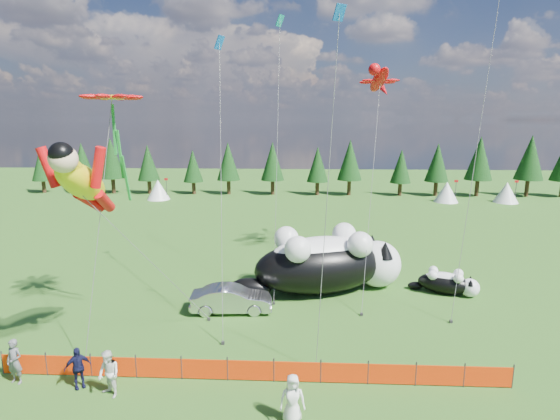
# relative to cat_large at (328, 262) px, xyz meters

# --- Properties ---
(ground) EXTENTS (160.00, 160.00, 0.00)m
(ground) POSITION_rel_cat_large_xyz_m (-3.88, -7.32, -2.00)
(ground) COLOR #183D0B
(ground) RESTS_ON ground
(safety_fence) EXTENTS (22.06, 0.06, 1.10)m
(safety_fence) POSITION_rel_cat_large_xyz_m (-3.88, -10.32, -1.50)
(safety_fence) COLOR #262626
(safety_fence) RESTS_ON ground
(tree_line) EXTENTS (90.00, 4.00, 8.00)m
(tree_line) POSITION_rel_cat_large_xyz_m (-3.88, 37.68, 2.00)
(tree_line) COLOR black
(tree_line) RESTS_ON ground
(festival_tents) EXTENTS (50.00, 3.20, 2.80)m
(festival_tents) POSITION_rel_cat_large_xyz_m (7.12, 32.68, -0.60)
(festival_tents) COLOR white
(festival_tents) RESTS_ON ground
(cat_large) EXTENTS (11.39, 6.55, 4.22)m
(cat_large) POSITION_rel_cat_large_xyz_m (0.00, 0.00, 0.00)
(cat_large) COLOR black
(cat_large) RESTS_ON ground
(cat_small) EXTENTS (4.28, 2.54, 1.59)m
(cat_small) POSITION_rel_cat_large_xyz_m (7.73, -0.06, -1.25)
(cat_small) COLOR black
(cat_small) RESTS_ON ground
(car) EXTENTS (4.84, 2.00, 1.56)m
(car) POSITION_rel_cat_large_xyz_m (-5.79, -3.45, -1.23)
(car) COLOR silver
(car) RESTS_ON ground
(spectator_a) EXTENTS (0.80, 0.61, 1.98)m
(spectator_a) POSITION_rel_cat_large_xyz_m (-13.87, -10.92, -1.02)
(spectator_a) COLOR #5C5D61
(spectator_a) RESTS_ON ground
(spectator_b) EXTENTS (1.11, 1.00, 1.98)m
(spectator_b) POSITION_rel_cat_large_xyz_m (-9.47, -11.65, -1.02)
(spectator_b) COLOR white
(spectator_b) RESTS_ON ground
(spectator_c) EXTENTS (1.18, 1.05, 1.81)m
(spectator_c) POSITION_rel_cat_large_xyz_m (-11.03, -11.13, -1.10)
(spectator_c) COLOR #121333
(spectator_c) RESTS_ON ground
(spectator_e) EXTENTS (0.99, 0.69, 1.93)m
(spectator_e) POSITION_rel_cat_large_xyz_m (-2.04, -12.88, -1.04)
(spectator_e) COLOR white
(spectator_e) RESTS_ON ground
(superhero_kite) EXTENTS (6.45, 6.75, 11.42)m
(superhero_kite) POSITION_rel_cat_large_xyz_m (-11.18, -9.09, 6.45)
(superhero_kite) COLOR yellow
(superhero_kite) RESTS_ON ground
(gecko_kite) EXTENTS (3.74, 12.89, 17.10)m
(gecko_kite) POSITION_rel_cat_large_xyz_m (3.86, 6.32, 11.89)
(gecko_kite) COLOR red
(gecko_kite) RESTS_ON ground
(flower_kite) EXTENTS (3.20, 5.75, 12.66)m
(flower_kite) POSITION_rel_cat_large_xyz_m (-11.12, -5.54, 9.95)
(flower_kite) COLOR red
(flower_kite) RESTS_ON ground
(diamond_kite_a) EXTENTS (1.43, 7.72, 16.97)m
(diamond_kite_a) POSITION_rel_cat_large_xyz_m (-6.63, -0.50, 12.89)
(diamond_kite_a) COLOR #0C59B4
(diamond_kite_a) RESTS_ON ground
(diamond_kite_c) EXTENTS (1.25, 1.47, 15.95)m
(diamond_kite_c) POSITION_rel_cat_large_xyz_m (-0.36, -8.31, 12.24)
(diamond_kite_c) COLOR #0C59B4
(diamond_kite_c) RESTS_ON ground
(diamond_kite_d) EXTENTS (0.67, 7.13, 18.83)m
(diamond_kite_d) POSITION_rel_cat_large_xyz_m (-3.32, 3.89, 14.75)
(diamond_kite_d) COLOR #0B8B7E
(diamond_kite_d) RESTS_ON ground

